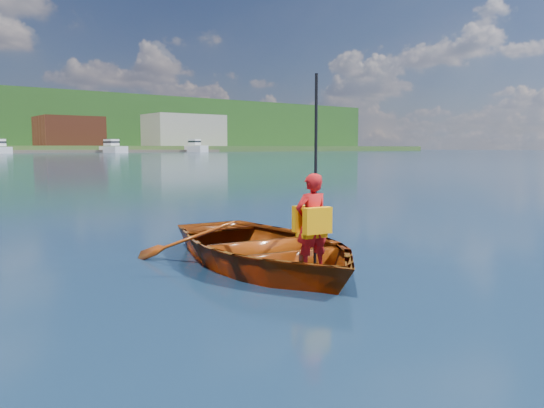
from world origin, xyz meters
TOP-DOWN VIEW (x-y plane):
  - ground at (0.00, 0.00)m, footprint 600.00×600.00m
  - rowboat at (-1.16, -0.02)m, footprint 3.18×4.09m
  - child_paddler at (-1.13, -0.93)m, footprint 0.45×0.38m

SIDE VIEW (x-z plane):
  - ground at x=0.00m, z-range 0.00..0.00m
  - rowboat at x=-1.16m, z-range -0.15..0.63m
  - child_paddler at x=-1.13m, z-range -0.46..1.81m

